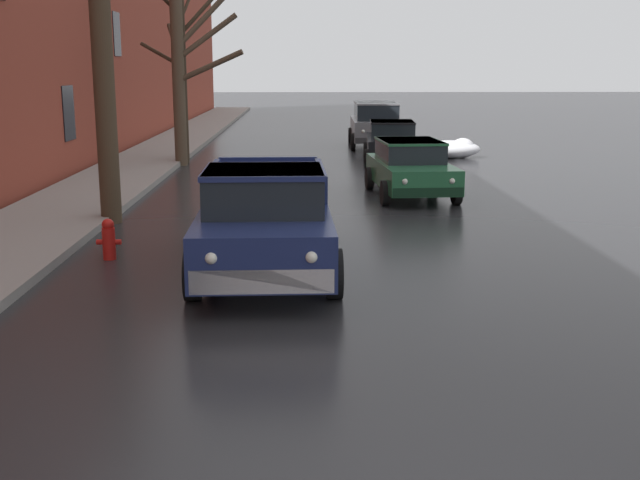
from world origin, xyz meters
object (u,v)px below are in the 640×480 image
bare_tree_second_along_sidewalk (104,55)px  bare_tree_far_down_block (181,57)px  bare_tree_mid_block (183,66)px  sedan_black_parked_kerbside_mid (392,141)px  sedan_green_parked_kerbside_close (410,167)px  suv_grey_parked_far_down_block (376,123)px  pickup_truck_darkblue_approaching_near_lane (265,219)px  fire_hydrant (109,239)px

bare_tree_second_along_sidewalk → bare_tree_far_down_block: 10.76m
bare_tree_mid_block → sedan_black_parked_kerbside_mid: size_ratio=1.52×
sedan_green_parked_kerbside_close → suv_grey_parked_far_down_block: (0.27, 12.76, 0.24)m
bare_tree_far_down_block → pickup_truck_darkblue_approaching_near_lane: 15.70m
sedan_black_parked_kerbside_mid → fire_hydrant: bearing=-114.8°
suv_grey_parked_far_down_block → fire_hydrant: suv_grey_parked_far_down_block is taller
bare_tree_second_along_sidewalk → suv_grey_parked_far_down_block: bearing=66.3°
sedan_green_parked_kerbside_close → bare_tree_second_along_sidewalk: bearing=-153.9°
fire_hydrant → sedan_black_parked_kerbside_mid: bearing=65.2°
bare_tree_far_down_block → sedan_black_parked_kerbside_mid: 7.68m
sedan_black_parked_kerbside_mid → suv_grey_parked_far_down_block: 5.56m
pickup_truck_darkblue_approaching_near_lane → sedan_green_parked_kerbside_close: pickup_truck_darkblue_approaching_near_lane is taller
sedan_black_parked_kerbside_mid → fire_hydrant: (-6.40, -13.85, -0.39)m
bare_tree_far_down_block → suv_grey_parked_far_down_block: bearing=36.9°
pickup_truck_darkblue_approaching_near_lane → sedan_black_parked_kerbside_mid: size_ratio=1.32×
sedan_black_parked_kerbside_mid → fire_hydrant: sedan_black_parked_kerbside_mid is taller
suv_grey_parked_far_down_block → bare_tree_second_along_sidewalk: bearing=-113.7°
pickup_truck_darkblue_approaching_near_lane → sedan_green_parked_kerbside_close: 8.33m
bare_tree_far_down_block → fire_hydrant: (0.74, -14.08, -3.20)m
bare_tree_mid_block → bare_tree_far_down_block: 0.85m
sedan_green_parked_kerbside_close → sedan_black_parked_kerbside_mid: same height
fire_hydrant → suv_grey_parked_far_down_block: bearing=71.9°
bare_tree_mid_block → sedan_green_parked_kerbside_close: size_ratio=1.48×
sedan_black_parked_kerbside_mid → bare_tree_second_along_sidewalk: bearing=-124.1°
pickup_truck_darkblue_approaching_near_lane → fire_hydrant: 2.95m
bare_tree_second_along_sidewalk → suv_grey_parked_far_down_block: bare_tree_second_along_sidewalk is taller
bare_tree_far_down_block → pickup_truck_darkblue_approaching_near_lane: bare_tree_far_down_block is taller
bare_tree_second_along_sidewalk → fire_hydrant: 4.61m
bare_tree_second_along_sidewalk → sedan_black_parked_kerbside_mid: bare_tree_second_along_sidewalk is taller
suv_grey_parked_far_down_block → fire_hydrant: size_ratio=6.64×
bare_tree_far_down_block → fire_hydrant: size_ratio=9.26×
bare_tree_second_along_sidewalk → sedan_green_parked_kerbside_close: (6.78, 3.32, -2.72)m
suv_grey_parked_far_down_block → fire_hydrant: bearing=-108.1°
bare_tree_second_along_sidewalk → pickup_truck_darkblue_approaching_near_lane: 6.10m
pickup_truck_darkblue_approaching_near_lane → suv_grey_parked_far_down_block: bearing=80.0°
pickup_truck_darkblue_approaching_near_lane → suv_grey_parked_far_down_block: 20.71m
pickup_truck_darkblue_approaching_near_lane → suv_grey_parked_far_down_block: suv_grey_parked_far_down_block is taller
bare_tree_mid_block → bare_tree_far_down_block: bare_tree_far_down_block is taller
bare_tree_mid_block → sedan_green_parked_kerbside_close: 9.73m
sedan_black_parked_kerbside_mid → suv_grey_parked_far_down_block: (-0.06, 5.55, 0.24)m
bare_tree_far_down_block → pickup_truck_darkblue_approaching_near_lane: size_ratio=1.22×
bare_tree_second_along_sidewalk → pickup_truck_darkblue_approaching_near_lane: bare_tree_second_along_sidewalk is taller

